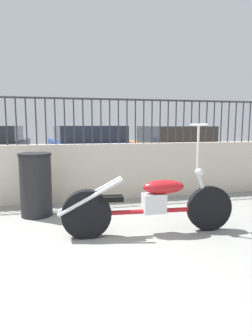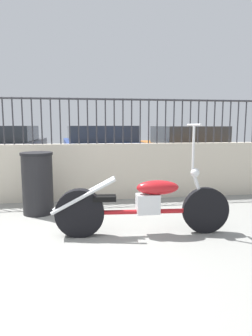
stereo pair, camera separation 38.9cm
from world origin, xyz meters
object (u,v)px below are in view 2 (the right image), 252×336
motorcycle_red (135,205)px  car_blue (100,149)px  car_orange (184,149)px  trash_bin (38,183)px  car_dark_grey (4,150)px

motorcycle_red → car_blue: size_ratio=0.54×
car_blue → car_orange: bearing=-97.0°
motorcycle_red → car_orange: size_ratio=0.47×
trash_bin → car_blue: 3.92m
trash_bin → car_orange: (3.59, 3.63, 0.19)m
trash_bin → car_blue: (1.17, 3.73, 0.21)m
car_dark_grey → car_blue: 2.58m
trash_bin → car_orange: bearing=45.3°
motorcycle_red → trash_bin: bearing=143.7°
motorcycle_red → car_dark_grey: (-2.71, 4.98, 0.31)m
motorcycle_red → car_orange: (2.28, 4.74, 0.29)m
car_blue → motorcycle_red: bearing=177.0°
car_dark_grey → car_blue: size_ratio=0.97×
car_blue → car_dark_grey: bearing=82.5°
car_orange → car_dark_grey: bearing=88.4°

